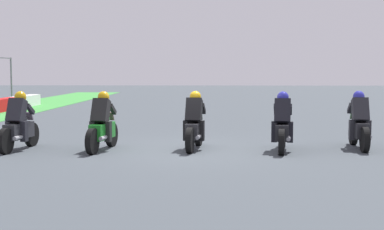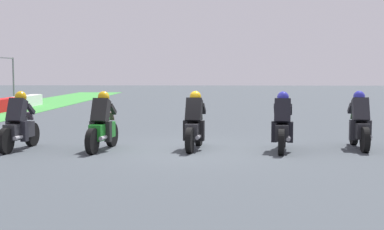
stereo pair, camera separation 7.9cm
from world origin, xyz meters
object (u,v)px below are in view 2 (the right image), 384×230
object	(u,v)px
rider_lane_e	(19,126)
rider_lane_c	(195,125)
rider_lane_a	(359,125)
rider_lane_b	(283,127)
rider_lane_d	(102,126)

from	to	relation	value
rider_lane_e	rider_lane_c	bearing A→B (deg)	-78.94
rider_lane_a	rider_lane_e	size ratio (longest dim) A/B	1.00
rider_lane_b	rider_lane_e	distance (m)	6.74
rider_lane_a	rider_lane_c	size ratio (longest dim) A/B	1.00
rider_lane_d	rider_lane_e	size ratio (longest dim) A/B	1.00
rider_lane_b	rider_lane_c	size ratio (longest dim) A/B	1.00
rider_lane_a	rider_lane_e	world-z (taller)	same
rider_lane_a	rider_lane_d	size ratio (longest dim) A/B	1.00
rider_lane_a	rider_lane_d	bearing A→B (deg)	98.28
rider_lane_a	rider_lane_d	distance (m)	6.67
rider_lane_b	rider_lane_d	size ratio (longest dim) A/B	1.00
rider_lane_a	rider_lane_c	world-z (taller)	same
rider_lane_a	rider_lane_c	bearing A→B (deg)	97.16
rider_lane_a	rider_lane_d	world-z (taller)	same
rider_lane_b	rider_lane_d	world-z (taller)	same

